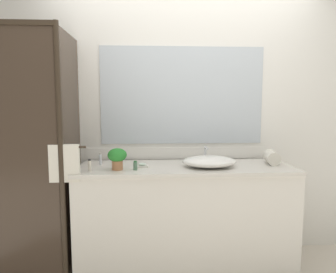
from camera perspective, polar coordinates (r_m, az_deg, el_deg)
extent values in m
plane|color=beige|center=(2.84, 3.30, -23.71)|extent=(8.00, 8.00, 0.00)
cube|color=silver|center=(2.81, 2.68, 3.84)|extent=(4.40, 0.05, 2.60)
cube|color=silver|center=(2.81, 2.70, -3.23)|extent=(1.80, 0.01, 0.11)
cube|color=silver|center=(2.77, 2.76, 7.87)|extent=(1.51, 0.01, 0.89)
cube|color=silver|center=(2.66, 3.34, -15.46)|extent=(1.80, 0.56, 0.87)
cube|color=beige|center=(2.52, 3.43, -5.99)|extent=(1.80, 0.58, 0.03)
cylinder|color=#2D2319|center=(2.31, -19.89, -4.55)|extent=(0.04, 0.04, 2.00)
cube|color=#382B21|center=(2.58, -18.08, -3.38)|extent=(0.01, 0.57, 1.96)
cylinder|color=#2D2319|center=(2.30, -19.44, -1.95)|extent=(0.32, 0.02, 0.02)
cube|color=silver|center=(2.32, -19.33, -4.90)|extent=(0.22, 0.04, 0.28)
ellipsoid|color=white|center=(2.48, 7.97, -4.80)|extent=(0.45, 0.33, 0.09)
cube|color=silver|center=(2.67, 7.16, -4.77)|extent=(0.17, 0.04, 0.02)
cylinder|color=silver|center=(2.66, 7.18, -3.32)|extent=(0.02, 0.02, 0.12)
cylinder|color=silver|center=(2.60, 7.40, -2.21)|extent=(0.02, 0.10, 0.02)
cylinder|color=silver|center=(2.66, 5.90, -4.18)|extent=(0.02, 0.02, 0.04)
cylinder|color=silver|center=(2.68, 8.44, -4.13)|extent=(0.02, 0.02, 0.04)
cylinder|color=#B77A51|center=(2.39, -9.73, -5.47)|extent=(0.09, 0.09, 0.07)
ellipsoid|color=#277A2C|center=(2.38, -9.76, -3.53)|extent=(0.15, 0.15, 0.11)
cube|color=silver|center=(2.47, -4.99, -5.75)|extent=(0.10, 0.07, 0.01)
ellipsoid|color=silver|center=(2.46, -4.99, -5.34)|extent=(0.07, 0.04, 0.02)
cylinder|color=silver|center=(2.39, -14.86, -5.49)|extent=(0.03, 0.03, 0.08)
cylinder|color=black|center=(2.38, -14.89, -4.37)|extent=(0.02, 0.02, 0.01)
cylinder|color=silver|center=(2.62, -12.93, -4.33)|extent=(0.02, 0.02, 0.09)
cylinder|color=#B7B2A8|center=(2.61, -12.96, -3.24)|extent=(0.02, 0.02, 0.01)
cylinder|color=#4C7056|center=(2.36, -6.31, -5.69)|extent=(0.03, 0.03, 0.06)
cylinder|color=#2D6638|center=(2.35, -6.32, -4.81)|extent=(0.03, 0.03, 0.01)
cylinder|color=silver|center=(2.74, 19.38, -3.81)|extent=(0.15, 0.22, 0.11)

